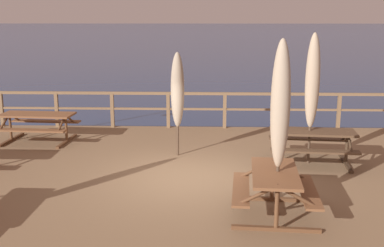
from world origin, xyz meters
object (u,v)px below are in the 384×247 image
Objects in this scene: patio_umbrella_tall_back_left at (177,91)px; patio_umbrella_short_back at (312,82)px; picnic_table_front_left at (312,140)px; picnic_table_mid_right at (275,184)px; patio_umbrella_short_front at (280,105)px; picnic_table_mid_centre at (38,121)px.

patio_umbrella_short_back reaches higher than patio_umbrella_tall_back_left.
patio_umbrella_short_back is (-0.06, 0.03, 1.32)m from picnic_table_front_left.
picnic_table_mid_right is 0.59× the size of patio_umbrella_short_front.
picnic_table_mid_centre is 7.53m from patio_umbrella_short_front.
patio_umbrella_short_front is at bearing -110.98° from patio_umbrella_short_back.
picnic_table_mid_right is at bearing -111.59° from patio_umbrella_short_back.
picnic_table_mid_right is at bearing -154.33° from patio_umbrella_short_front.
patio_umbrella_tall_back_left is (3.84, -1.18, 1.03)m from picnic_table_mid_centre.
patio_umbrella_short_back is (1.14, 2.99, -0.00)m from patio_umbrella_short_front.
patio_umbrella_short_back is at bearing -13.91° from picnic_table_mid_centre.
picnic_table_mid_right is 0.87× the size of picnic_table_mid_centre.
patio_umbrella_tall_back_left is at bearing 118.39° from patio_umbrella_short_front.
patio_umbrella_short_back reaches higher than picnic_table_mid_right.
patio_umbrella_short_front is at bearing -112.17° from picnic_table_front_left.
picnic_table_front_left is at bearing -14.03° from picnic_table_mid_centre.
patio_umbrella_short_front is (5.73, -4.69, 1.33)m from picnic_table_mid_centre.
picnic_table_front_left is (1.25, 2.98, 0.01)m from picnic_table_mid_right.
picnic_table_mid_centre is at bearing 140.37° from picnic_table_mid_right.
picnic_table_front_left is at bearing -27.03° from patio_umbrella_short_back.
patio_umbrella_short_back reaches higher than picnic_table_front_left.
picnic_table_mid_right is 3.50m from patio_umbrella_short_back.
patio_umbrella_short_back is at bearing 152.97° from picnic_table_front_left.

